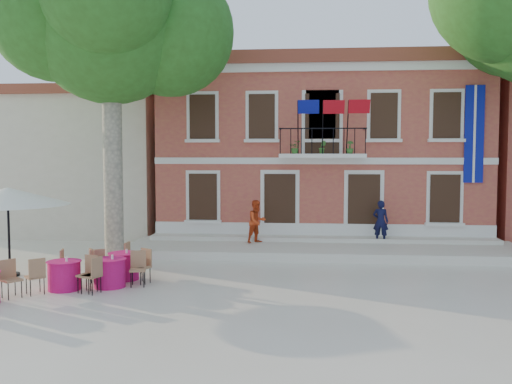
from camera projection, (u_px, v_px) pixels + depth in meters
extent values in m
plane|color=beige|center=(255.00, 280.00, 16.18)|extent=(90.00, 90.00, 0.00)
cube|color=#A73C3C|center=(320.00, 155.00, 25.68)|extent=(13.00, 8.00, 7.00)
cube|color=brown|center=(321.00, 71.00, 25.42)|extent=(13.50, 8.50, 0.50)
cube|color=silver|center=(323.00, 67.00, 21.53)|extent=(13.30, 0.35, 0.35)
cube|color=silver|center=(322.00, 156.00, 21.26)|extent=(3.20, 0.90, 0.15)
cube|color=black|center=(323.00, 128.00, 20.80)|extent=(3.20, 0.04, 0.04)
cube|color=#0D1690|center=(474.00, 134.00, 21.08)|extent=(0.70, 0.05, 3.60)
cube|color=navy|center=(298.00, 107.00, 20.48)|extent=(0.76, 0.27, 0.47)
cube|color=#B60C17|center=(323.00, 107.00, 20.40)|extent=(0.76, 0.29, 0.47)
cube|color=#B60C17|center=(348.00, 107.00, 20.31)|extent=(0.76, 0.27, 0.47)
imported|color=#26591E|center=(295.00, 147.00, 21.04)|extent=(0.43, 0.37, 0.48)
imported|color=#26591E|center=(322.00, 147.00, 20.94)|extent=(0.26, 0.21, 0.48)
imported|color=#26591E|center=(350.00, 147.00, 20.85)|extent=(0.27, 0.27, 0.48)
cube|color=beige|center=(82.00, 165.00, 27.77)|extent=(9.00, 9.00, 6.00)
cube|color=brown|center=(81.00, 99.00, 27.55)|extent=(9.40, 9.40, 0.40)
cube|color=silver|center=(322.00, 250.00, 20.36)|extent=(14.00, 3.40, 0.30)
cylinder|color=#A59E84|center=(113.00, 161.00, 18.58)|extent=(0.62, 0.62, 6.72)
sphere|color=#254E18|center=(110.00, 20.00, 18.26)|extent=(5.38, 5.38, 5.38)
cylinder|color=black|center=(10.00, 275.00, 16.73)|extent=(0.55, 0.55, 0.08)
cylinder|color=black|center=(9.00, 237.00, 16.66)|extent=(0.07, 0.07, 2.31)
cone|color=white|center=(8.00, 196.00, 16.57)|extent=(3.51, 3.51, 0.51)
imported|color=black|center=(381.00, 222.00, 20.94)|extent=(0.65, 0.51, 1.57)
imported|color=red|center=(257.00, 221.00, 20.94)|extent=(0.97, 0.96, 1.58)
cylinder|color=#C3126E|center=(124.00, 266.00, 16.25)|extent=(0.84, 0.84, 0.75)
cylinder|color=#C3126E|center=(124.00, 253.00, 16.22)|extent=(0.90, 0.90, 0.02)
cube|color=#A17250|center=(133.00, 258.00, 16.98)|extent=(0.44, 0.44, 0.95)
cube|color=#A17250|center=(97.00, 265.00, 15.97)|extent=(0.56, 0.56, 0.95)
cube|color=#A17250|center=(141.00, 266.00, 15.78)|extent=(0.58, 0.58, 0.95)
cylinder|color=#C3126E|center=(64.00, 276.00, 15.02)|extent=(0.84, 0.84, 0.75)
cylinder|color=#C3126E|center=(64.00, 261.00, 15.00)|extent=(0.90, 0.90, 0.02)
cube|color=#A17250|center=(87.00, 274.00, 14.74)|extent=(0.52, 0.52, 0.95)
cube|color=#A17250|center=(69.00, 266.00, 15.76)|extent=(0.51, 0.51, 0.95)
cube|color=#A17250|center=(35.00, 276.00, 14.55)|extent=(0.59, 0.59, 0.95)
cube|color=#A17250|center=(11.00, 279.00, 14.19)|extent=(0.59, 0.59, 0.95)
cylinder|color=#C3126E|center=(110.00, 273.00, 15.33)|extent=(0.84, 0.84, 0.75)
cylinder|color=#C3126E|center=(109.00, 259.00, 15.31)|extent=(0.90, 0.90, 0.02)
cube|color=#A17250|center=(99.00, 265.00, 15.93)|extent=(0.59, 0.59, 0.95)
cube|color=#A17250|center=(91.00, 275.00, 14.64)|extent=(0.53, 0.53, 0.95)
cube|color=#A17250|center=(138.00, 269.00, 15.41)|extent=(0.50, 0.50, 0.95)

